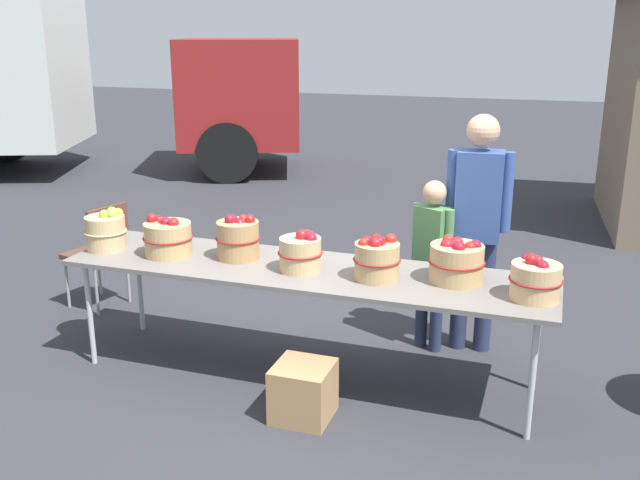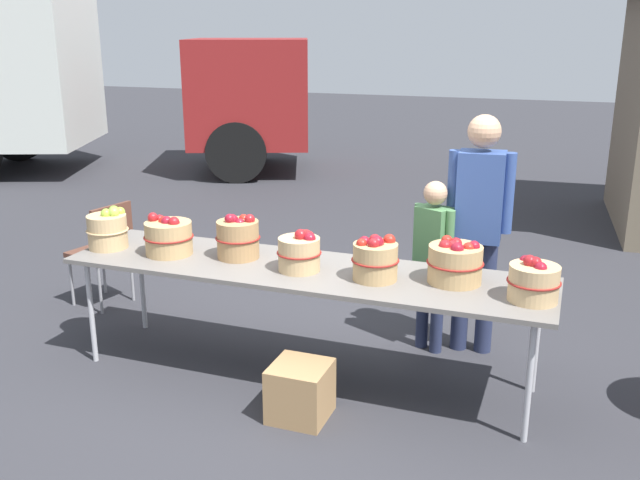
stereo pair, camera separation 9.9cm
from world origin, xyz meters
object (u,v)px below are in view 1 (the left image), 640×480
at_px(apple_basket_red_3, 377,259).
at_px(produce_crate, 303,391).
at_px(apple_basket_red_4, 457,261).
at_px(apple_basket_red_2, 301,252).
at_px(folding_chair, 101,247).
at_px(apple_basket_red_0, 168,238).
at_px(child_customer, 432,252).
at_px(box_truck, 6,77).
at_px(apple_basket_red_5, 535,280).
at_px(market_table, 305,273).
at_px(apple_basket_green_0, 106,231).
at_px(vendor_adult, 478,216).
at_px(apple_basket_red_1, 238,238).

height_order(apple_basket_red_3, produce_crate, apple_basket_red_3).
bearing_deg(apple_basket_red_4, apple_basket_red_2, -173.00).
relative_size(apple_basket_red_3, folding_chair, 0.34).
relative_size(apple_basket_red_0, child_customer, 0.27).
bearing_deg(child_customer, produce_crate, 90.98).
distance_m(apple_basket_red_0, box_truck, 7.70).
bearing_deg(apple_basket_red_4, apple_basket_red_5, -17.43).
bearing_deg(apple_basket_red_3, apple_basket_red_4, 13.95).
bearing_deg(market_table, folding_chair, 163.06).
relative_size(apple_basket_red_5, folding_chair, 0.34).
bearing_deg(apple_basket_green_0, vendor_adult, 19.45).
relative_size(apple_basket_red_0, apple_basket_red_5, 1.12).
relative_size(market_table, apple_basket_red_4, 9.15).
bearing_deg(produce_crate, apple_basket_red_5, 18.64).
distance_m(apple_basket_red_2, child_customer, 1.01).
bearing_deg(market_table, apple_basket_green_0, -177.55).
height_order(apple_basket_green_0, apple_basket_red_4, apple_basket_green_0).
bearing_deg(apple_basket_red_5, apple_basket_green_0, 179.72).
xyz_separation_m(apple_basket_green_0, apple_basket_red_1, (0.93, 0.11, 0.01)).
bearing_deg(apple_basket_red_5, market_table, 176.95).
height_order(apple_basket_red_1, box_truck, box_truck).
distance_m(apple_basket_red_0, apple_basket_red_1, 0.48).
bearing_deg(apple_basket_red_2, market_table, 84.42).
relative_size(apple_basket_green_0, apple_basket_red_4, 0.85).
xyz_separation_m(apple_basket_green_0, apple_basket_red_3, (1.90, 0.02, 0.00)).
bearing_deg(child_customer, vendor_adult, -135.82).
bearing_deg(vendor_adult, market_table, 35.40).
distance_m(apple_basket_red_4, vendor_adult, 0.72).
bearing_deg(child_customer, apple_basket_red_1, 53.13).
bearing_deg(child_customer, box_truck, -5.35).
relative_size(apple_basket_red_2, folding_chair, 0.33).
distance_m(apple_basket_green_0, apple_basket_red_2, 1.41).
bearing_deg(apple_basket_red_2, produce_crate, -68.74).
xyz_separation_m(apple_basket_red_5, child_customer, (-0.71, 0.76, -0.14)).
relative_size(apple_basket_green_0, apple_basket_red_3, 1.00).
bearing_deg(box_truck, child_customer, -51.62).
height_order(apple_basket_red_2, apple_basket_red_5, apple_basket_red_2).
bearing_deg(vendor_adult, folding_chair, -0.03).
distance_m(apple_basket_red_0, apple_basket_red_2, 0.95).
height_order(apple_basket_red_4, apple_basket_red_5, apple_basket_red_4).
xyz_separation_m(vendor_adult, box_truck, (-7.71, 4.22, 0.51)).
height_order(apple_basket_red_5, box_truck, box_truck).
bearing_deg(folding_chair, apple_basket_red_3, 87.01).
bearing_deg(apple_basket_red_5, apple_basket_red_4, 162.57).
bearing_deg(box_truck, apple_basket_red_4, -54.15).
relative_size(apple_basket_red_5, box_truck, 0.04).
bearing_deg(apple_basket_red_5, folding_chair, 168.66).
bearing_deg(apple_basket_green_0, produce_crate, -15.11).
height_order(apple_basket_red_2, folding_chair, apple_basket_red_2).
distance_m(apple_basket_red_4, child_customer, 0.68).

